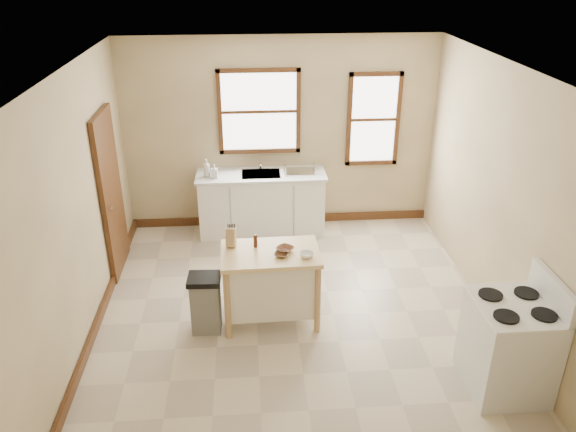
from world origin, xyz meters
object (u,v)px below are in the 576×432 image
object	(u,v)px
soap_bottle_b	(214,171)
kitchen_island	(271,286)
gas_stove	(510,335)
soap_bottle_a	(207,168)
bowl_b	(285,249)
bowl_a	(281,255)
trash_bin	(206,303)
knife_block	(231,238)
pepper_grinder	(255,241)
bowl_c	(307,255)
dish_rack	(300,168)

from	to	relation	value
soap_bottle_b	kitchen_island	xyz separation A→B (m)	(0.68, -2.12, -0.58)
soap_bottle_b	gas_stove	xyz separation A→B (m)	(2.85, -3.37, -0.42)
soap_bottle_a	bowl_b	bearing A→B (deg)	-82.76
bowl_a	trash_bin	size ratio (longest dim) A/B	0.22
kitchen_island	knife_block	bearing A→B (deg)	157.17
soap_bottle_a	kitchen_island	size ratio (longest dim) A/B	0.24
soap_bottle_b	pepper_grinder	xyz separation A→B (m)	(0.53, -2.00, -0.06)
bowl_a	bowl_c	world-z (taller)	bowl_c
soap_bottle_a	trash_bin	world-z (taller)	soap_bottle_a
dish_rack	trash_bin	bearing A→B (deg)	-131.51
pepper_grinder	trash_bin	world-z (taller)	pepper_grinder
soap_bottle_b	pepper_grinder	size ratio (longest dim) A/B	1.27
kitchen_island	knife_block	distance (m)	0.70
dish_rack	trash_bin	world-z (taller)	dish_rack
soap_bottle_b	knife_block	size ratio (longest dim) A/B	0.95
pepper_grinder	dish_rack	bearing A→B (deg)	72.07
soap_bottle_a	bowl_b	xyz separation A→B (m)	(0.95, -2.16, -0.15)
bowl_b	bowl_c	bearing A→B (deg)	-33.50
knife_block	trash_bin	distance (m)	0.77
bowl_a	soap_bottle_a	bearing A→B (deg)	111.72
kitchen_island	soap_bottle_b	bearing A→B (deg)	106.42
dish_rack	pepper_grinder	distance (m)	2.22
dish_rack	bowl_b	bearing A→B (deg)	-113.22
pepper_grinder	bowl_c	size ratio (longest dim) A/B	0.98
bowl_b	soap_bottle_a	bearing A→B (deg)	113.81
bowl_c	gas_stove	size ratio (longest dim) A/B	0.13
bowl_b	trash_bin	xyz separation A→B (m)	(-0.88, -0.15, -0.56)
kitchen_island	bowl_c	distance (m)	0.61
knife_block	bowl_c	size ratio (longest dim) A/B	1.31
dish_rack	gas_stove	size ratio (longest dim) A/B	0.37
bowl_a	bowl_b	world-z (taller)	bowl_b
soap_bottle_b	bowl_c	world-z (taller)	soap_bottle_b
trash_bin	gas_stove	world-z (taller)	gas_stove
kitchen_island	gas_stove	size ratio (longest dim) A/B	0.89
bowl_b	bowl_a	bearing A→B (deg)	-113.16
kitchen_island	trash_bin	xyz separation A→B (m)	(-0.72, -0.14, -0.10)
knife_block	pepper_grinder	world-z (taller)	knife_block
soap_bottle_a	gas_stove	bearing A→B (deg)	-65.67
kitchen_island	bowl_b	size ratio (longest dim) A/B	6.00
kitchen_island	bowl_a	world-z (taller)	bowl_a
soap_bottle_b	dish_rack	size ratio (longest dim) A/B	0.43
dish_rack	kitchen_island	bearing A→B (deg)	-117.16
dish_rack	kitchen_island	xyz separation A→B (m)	(-0.53, -2.24, -0.54)
pepper_grinder	bowl_a	distance (m)	0.36
knife_block	bowl_b	size ratio (longest dim) A/B	1.12
dish_rack	bowl_c	world-z (taller)	dish_rack
dish_rack	bowl_b	size ratio (longest dim) A/B	2.47
soap_bottle_b	bowl_a	xyz separation A→B (m)	(0.80, -2.23, -0.12)
bowl_a	bowl_c	distance (m)	0.27
soap_bottle_a	knife_block	xyz separation A→B (m)	(0.37, -2.00, -0.07)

